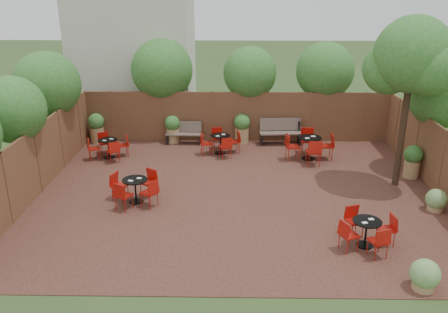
{
  "coord_description": "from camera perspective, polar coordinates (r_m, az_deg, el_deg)",
  "views": [
    {
      "loc": [
        -0.2,
        -12.8,
        5.98
      ],
      "look_at": [
        -0.44,
        0.5,
        1.0
      ],
      "focal_mm": 37.28,
      "sensor_mm": 36.0,
      "label": 1
    }
  ],
  "objects": [
    {
      "name": "park_bench_left",
      "position": [
        18.37,
        -4.97,
        2.97
      ],
      "size": [
        1.41,
        0.49,
        0.86
      ],
      "rotation": [
        0.0,
        0.0,
        -0.03
      ],
      "color": "brown",
      "rests_on": "courtyard_paving"
    },
    {
      "name": "ground",
      "position": [
        14.13,
        1.74,
        -4.52
      ],
      "size": [
        80.0,
        80.0,
        0.0
      ],
      "primitive_type": "plane",
      "color": "#354F23",
      "rests_on": "ground"
    },
    {
      "name": "bistro_tables",
      "position": [
        15.23,
        0.78,
        -0.77
      ],
      "size": [
        9.12,
        7.9,
        0.95
      ],
      "color": "black",
      "rests_on": "courtyard_paving"
    },
    {
      "name": "overhang_foliage",
      "position": [
        16.43,
        -2.69,
        8.88
      ],
      "size": [
        15.5,
        10.45,
        2.45
      ],
      "color": "#2D6A22",
      "rests_on": "ground"
    },
    {
      "name": "courtyard_paving",
      "position": [
        14.12,
        1.74,
        -4.49
      ],
      "size": [
        12.0,
        10.0,
        0.02
      ],
      "primitive_type": "cube",
      "color": "#381D17",
      "rests_on": "ground"
    },
    {
      "name": "fence_back",
      "position": [
        18.48,
        1.61,
        4.88
      ],
      "size": [
        12.0,
        0.08,
        2.0
      ],
      "primitive_type": "cube",
      "color": "#563120",
      "rests_on": "ground"
    },
    {
      "name": "park_bench_right",
      "position": [
        18.36,
        6.93,
        3.12
      ],
      "size": [
        1.66,
        0.63,
        1.0
      ],
      "rotation": [
        0.0,
        0.0,
        0.07
      ],
      "color": "brown",
      "rests_on": "courtyard_paving"
    },
    {
      "name": "fence_left",
      "position": [
        14.91,
        -21.95,
        -0.54
      ],
      "size": [
        0.08,
        10.0,
        2.0
      ],
      "primitive_type": "cube",
      "color": "#563120",
      "rests_on": "ground"
    },
    {
      "name": "planters",
      "position": [
        17.59,
        -0.96,
        2.83
      ],
      "size": [
        11.82,
        4.0,
        1.17
      ],
      "color": "#9E7B4F",
      "rests_on": "courtyard_paving"
    },
    {
      "name": "neighbour_building",
      "position": [
        21.33,
        -10.99,
        14.83
      ],
      "size": [
        5.0,
        4.0,
        8.0
      ],
      "primitive_type": "cube",
      "color": "beige",
      "rests_on": "ground"
    },
    {
      "name": "courtyard_tree",
      "position": [
        14.6,
        22.07,
        10.84
      ],
      "size": [
        2.49,
        2.39,
        5.16
      ],
      "rotation": [
        0.0,
        0.0,
        0.38
      ],
      "color": "black",
      "rests_on": "courtyard_paving"
    },
    {
      "name": "fence_right",
      "position": [
        15.07,
        25.25,
        -0.82
      ],
      "size": [
        0.08,
        10.0,
        2.0
      ],
      "primitive_type": "cube",
      "color": "#563120",
      "rests_on": "ground"
    }
  ]
}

